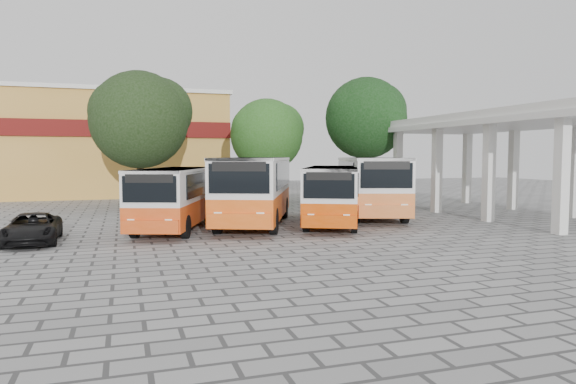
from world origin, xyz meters
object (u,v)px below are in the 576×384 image
object	(u,v)px
bus_far_left	(175,194)
bus_far_right	(371,183)
bus_centre_right	(333,191)
bus_centre_left	(255,186)
parked_car	(32,228)

from	to	relation	value
bus_far_left	bus_far_right	bearing A→B (deg)	29.20
bus_far_left	bus_centre_right	bearing A→B (deg)	14.01
bus_centre_left	bus_centre_right	world-z (taller)	bus_centre_left
parked_car	bus_far_left	bearing A→B (deg)	18.00
bus_far_right	parked_car	xyz separation A→B (m)	(-15.60, -3.65, -1.25)
bus_far_left	parked_car	size ratio (longest dim) A/B	2.01
bus_far_right	bus_centre_right	bearing A→B (deg)	-124.76
bus_centre_left	parked_car	world-z (taller)	bus_centre_left
bus_far_left	parked_car	world-z (taller)	bus_far_left
bus_far_right	parked_car	bearing A→B (deg)	-148.94
bus_far_left	bus_centre_right	size ratio (longest dim) A/B	0.98
bus_centre_right	bus_far_right	distance (m)	4.02
bus_centre_right	parked_car	xyz separation A→B (m)	(-12.41, -1.21, -1.01)
bus_far_right	parked_car	distance (m)	16.07
bus_centre_left	bus_far_right	bearing A→B (deg)	33.77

